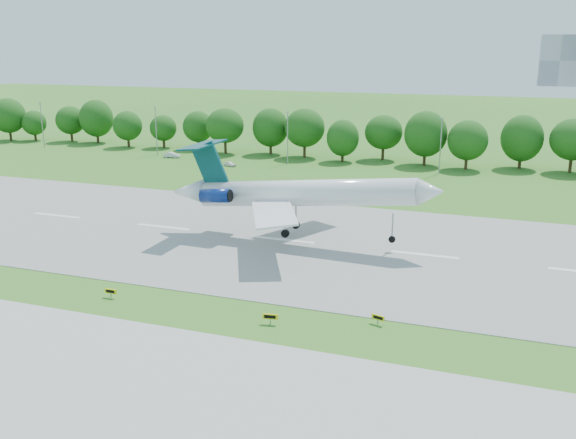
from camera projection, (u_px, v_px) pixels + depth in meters
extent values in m
plane|color=#2A671B|center=(207.00, 305.00, 69.99)|extent=(600.00, 600.00, 0.00)
cube|color=gray|center=(285.00, 240.00, 92.66)|extent=(400.00, 45.00, 0.08)
cube|color=#ADADA8|center=(110.00, 385.00, 53.65)|extent=(400.00, 23.00, 0.08)
cylinder|color=#382314|center=(39.00, 134.00, 185.38)|extent=(0.70, 0.70, 3.60)
sphere|color=#174411|center=(38.00, 119.00, 184.20)|extent=(8.40, 8.40, 8.40)
cylinder|color=#382314|center=(160.00, 141.00, 172.42)|extent=(0.70, 0.70, 3.60)
sphere|color=#174411|center=(159.00, 125.00, 171.24)|extent=(8.40, 8.40, 8.40)
cylinder|color=#382314|center=(301.00, 150.00, 159.46)|extent=(0.70, 0.70, 3.60)
sphere|color=#174411|center=(301.00, 132.00, 158.28)|extent=(8.40, 8.40, 8.40)
cylinder|color=#382314|center=(467.00, 159.00, 146.50)|extent=(0.70, 0.70, 3.60)
sphere|color=#174411|center=(468.00, 140.00, 145.32)|extent=(8.40, 8.40, 8.40)
cylinder|color=gray|center=(42.00, 126.00, 171.94)|extent=(0.24, 0.24, 12.00)
cube|color=gray|center=(40.00, 103.00, 170.31)|extent=(0.90, 0.25, 0.18)
cylinder|color=gray|center=(156.00, 131.00, 160.60)|extent=(0.24, 0.24, 12.00)
cube|color=gray|center=(155.00, 107.00, 158.97)|extent=(0.90, 0.25, 0.18)
cylinder|color=gray|center=(288.00, 138.00, 149.26)|extent=(0.24, 0.24, 12.00)
cube|color=gray|center=(288.00, 112.00, 147.63)|extent=(0.90, 0.25, 0.18)
cylinder|color=gray|center=(441.00, 146.00, 137.92)|extent=(0.24, 0.24, 12.00)
cube|color=gray|center=(442.00, 118.00, 136.29)|extent=(0.90, 0.25, 0.18)
cube|color=#B2B2B7|center=(559.00, 60.00, 416.32)|extent=(24.00, 24.00, 32.00)
cylinder|color=white|center=(305.00, 193.00, 89.77)|extent=(31.54, 3.71, 6.45)
cone|color=white|center=(431.00, 192.00, 83.71)|extent=(3.66, 3.66, 3.94)
cone|color=white|center=(190.00, 192.00, 96.01)|extent=(5.33, 3.66, 4.09)
cube|color=white|center=(274.00, 213.00, 84.07)|extent=(10.46, 14.52, 0.73)
cube|color=white|center=(308.00, 189.00, 97.33)|extent=(10.49, 14.51, 0.73)
cube|color=#053A3D|center=(210.00, 165.00, 93.71)|extent=(5.73, 0.53, 7.16)
cube|color=#053A3D|center=(203.00, 145.00, 93.27)|extent=(3.37, 9.93, 0.53)
cylinder|color=navy|center=(216.00, 196.00, 91.60)|extent=(4.55, 1.99, 2.37)
cylinder|color=navy|center=(231.00, 188.00, 96.52)|extent=(4.55, 1.99, 2.37)
cylinder|color=gray|center=(393.00, 226.00, 86.67)|extent=(0.21, 0.21, 3.66)
cylinder|color=black|center=(392.00, 239.00, 87.16)|extent=(0.94, 0.31, 0.94)
cylinder|color=gray|center=(285.00, 221.00, 89.34)|extent=(0.25, 0.25, 3.66)
cylinder|color=black|center=(285.00, 233.00, 89.83)|extent=(1.15, 0.47, 1.15)
cylinder|color=gray|center=(296.00, 213.00, 93.51)|extent=(0.25, 0.25, 3.66)
cylinder|color=black|center=(296.00, 225.00, 94.00)|extent=(1.15, 0.47, 1.15)
cube|color=gray|center=(111.00, 295.00, 71.88)|extent=(0.09, 0.09, 0.65)
cube|color=yellow|center=(111.00, 291.00, 71.76)|extent=(1.48, 0.17, 0.51)
cube|color=black|center=(110.00, 292.00, 71.67)|extent=(1.11, 0.02, 0.32)
cube|color=gray|center=(270.00, 321.00, 65.14)|extent=(0.11, 0.11, 0.70)
cube|color=yellow|center=(270.00, 317.00, 65.01)|extent=(1.60, 0.43, 0.55)
cube|color=black|center=(270.00, 317.00, 64.91)|extent=(1.18, 0.21, 0.35)
cube|color=gray|center=(378.00, 321.00, 65.13)|extent=(0.11, 0.11, 0.63)
cube|color=yellow|center=(378.00, 317.00, 65.01)|extent=(1.42, 0.58, 0.49)
cube|color=black|center=(377.00, 318.00, 64.93)|extent=(1.04, 0.33, 0.31)
imported|color=silver|center=(172.00, 155.00, 158.61)|extent=(4.17, 2.00, 1.32)
imported|color=white|center=(230.00, 164.00, 147.75)|extent=(3.54, 2.50, 1.12)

